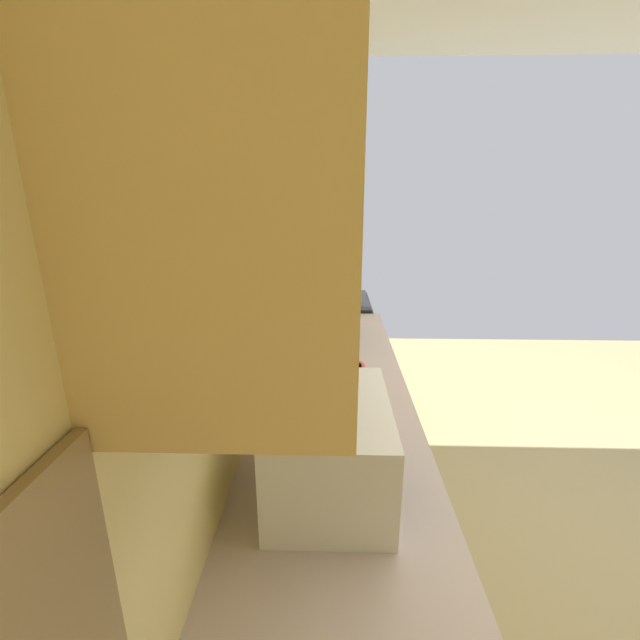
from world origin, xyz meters
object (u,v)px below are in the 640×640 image
Objects in this scene: microwave at (330,445)px; kettle at (344,326)px; bowl at (347,370)px; oven_range at (332,353)px.

microwave is 2.34× the size of kettle.
bowl is (0.78, -0.08, -0.11)m from microwave.
oven_range is 1.01m from kettle.
bowl is (-1.42, -0.07, 0.48)m from oven_range.
microwave reaches higher than bowl.
oven_range is 5.19× the size of kettle.
oven_range is at bearing 2.91° from bowl.
kettle is (-0.87, -0.07, 0.52)m from oven_range.
microwave is at bearing 174.38° from bowl.
microwave is 2.83× the size of bowl.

